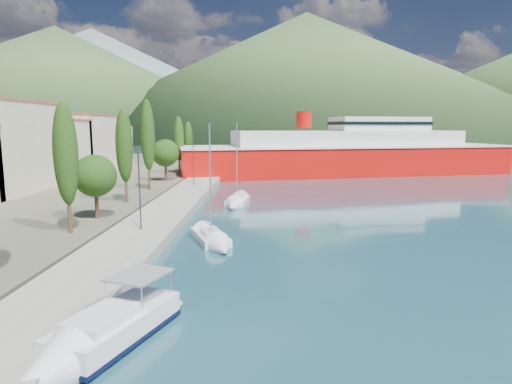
{
  "coord_description": "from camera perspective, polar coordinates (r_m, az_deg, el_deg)",
  "views": [
    {
      "loc": [
        0.68,
        -20.4,
        8.74
      ],
      "look_at": [
        0.0,
        14.0,
        3.5
      ],
      "focal_mm": 30.0,
      "sensor_mm": 36.0,
      "label": 1
    }
  ],
  "objects": [
    {
      "name": "ferry",
      "position": [
        81.53,
        12.15,
        4.92
      ],
      "size": [
        62.4,
        26.52,
        12.13
      ],
      "color": "red",
      "rests_on": "ground"
    },
    {
      "name": "sailboat_near",
      "position": [
        31.9,
        -5.38,
        -6.77
      ],
      "size": [
        4.42,
        7.1,
        9.81
      ],
      "color": "silver",
      "rests_on": "ground"
    },
    {
      "name": "tree_row",
      "position": [
        54.01,
        -14.89,
        5.34
      ],
      "size": [
        4.1,
        63.64,
        11.51
      ],
      "color": "#47301E",
      "rests_on": "land_strip"
    },
    {
      "name": "motor_cruiser",
      "position": [
        18.44,
        -21.02,
        -18.51
      ],
      "size": [
        5.09,
        8.51,
        3.02
      ],
      "color": "black",
      "rests_on": "ground"
    },
    {
      "name": "lamp_posts",
      "position": [
        35.74,
        -14.59,
        0.89
      ],
      "size": [
        0.15,
        46.98,
        6.06
      ],
      "color": "#2D2D33",
      "rests_on": "quay"
    },
    {
      "name": "ground",
      "position": [
        140.68,
        0.85,
        5.1
      ],
      "size": [
        1400.0,
        1400.0,
        0.0
      ],
      "primitive_type": "plane",
      "color": "#1E4652"
    },
    {
      "name": "quay",
      "position": [
        48.13,
        -10.49,
        -1.47
      ],
      "size": [
        5.0,
        88.0,
        0.8
      ],
      "primitive_type": "cube",
      "color": "gray",
      "rests_on": "ground"
    },
    {
      "name": "hills_far",
      "position": [
        657.44,
        13.67,
        14.42
      ],
      "size": [
        1480.0,
        900.0,
        180.0
      ],
      "color": "slate",
      "rests_on": "ground"
    },
    {
      "name": "sailboat_mid",
      "position": [
        47.61,
        -2.77,
        -1.58
      ],
      "size": [
        2.86,
        7.06,
        10.11
      ],
      "color": "silver",
      "rests_on": "ground"
    },
    {
      "name": "town_buildings",
      "position": [
        66.05,
        -28.64,
        4.85
      ],
      "size": [
        9.2,
        69.2,
        11.3
      ],
      "color": "#C2B59E",
      "rests_on": "land_strip"
    },
    {
      "name": "hills_near",
      "position": [
        406.8,
        15.44,
        14.06
      ],
      "size": [
        1010.0,
        520.0,
        115.0
      ],
      "color": "#3B5A2D",
      "rests_on": "ground"
    }
  ]
}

